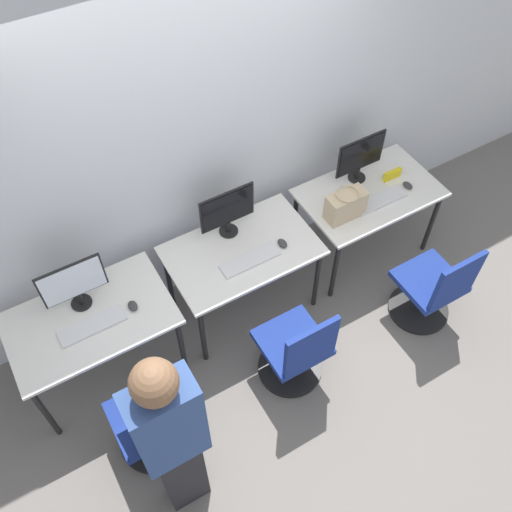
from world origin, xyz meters
name	(u,v)px	position (x,y,z in m)	size (l,w,h in m)	color
ground_plane	(265,334)	(0.00, 0.00, 0.00)	(20.00, 20.00, 0.00)	slate
wall_back	(206,137)	(0.00, 0.80, 1.40)	(12.00, 0.05, 2.80)	silver
desk_left	(92,325)	(-1.15, 0.34, 0.62)	(1.08, 0.68, 0.70)	silver
monitor_left	(73,284)	(-1.15, 0.48, 0.93)	(0.42, 0.14, 0.40)	black
keyboard_left	(93,326)	(-1.15, 0.27, 0.71)	(0.44, 0.13, 0.02)	silver
mouse_left	(133,306)	(-0.87, 0.27, 0.72)	(0.06, 0.09, 0.03)	#333333
office_chair_left	(151,427)	(-1.08, -0.39, 0.35)	(0.48, 0.48, 0.86)	black
person_left	(172,438)	(-1.04, -0.76, 0.95)	(0.36, 0.23, 1.72)	#232328
desk_center	(242,256)	(0.00, 0.34, 0.62)	(1.08, 0.68, 0.70)	silver
monitor_center	(227,211)	(0.00, 0.54, 0.93)	(0.42, 0.14, 0.40)	black
keyboard_center	(250,260)	(0.00, 0.22, 0.71)	(0.44, 0.13, 0.02)	silver
mouse_center	(282,243)	(0.28, 0.23, 0.72)	(0.06, 0.09, 0.03)	#333333
office_chair_center	(296,352)	(0.01, -0.40, 0.35)	(0.48, 0.48, 0.86)	black
desk_right	(368,199)	(1.15, 0.34, 0.62)	(1.08, 0.68, 0.70)	silver
monitor_right	(360,157)	(1.15, 0.52, 0.93)	(0.42, 0.14, 0.40)	black
keyboard_right	(380,200)	(1.15, 0.22, 0.71)	(0.44, 0.13, 0.02)	silver
mouse_right	(408,185)	(1.44, 0.23, 0.72)	(0.06, 0.09, 0.03)	#333333
office_chair_right	(432,290)	(1.19, -0.48, 0.35)	(0.48, 0.48, 0.86)	black
handbag	(346,205)	(0.83, 0.24, 0.82)	(0.30, 0.18, 0.25)	tan
placard_right	(392,175)	(1.39, 0.37, 0.74)	(0.16, 0.03, 0.08)	yellow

